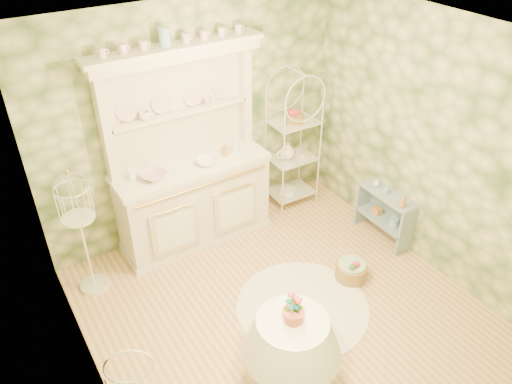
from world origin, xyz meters
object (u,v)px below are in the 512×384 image
bakers_rack (293,142)px  round_table (291,354)px  birdcage_stand (82,234)px  side_shelf (384,216)px  floor_basket (351,271)px  kitchen_dresser (190,153)px

bakers_rack → round_table: bakers_rack is taller
birdcage_stand → bakers_rack: bearing=4.2°
side_shelf → round_table: 2.31m
round_table → floor_basket: round_table is taller
side_shelf → floor_basket: 0.88m
round_table → floor_basket: size_ratio=2.13×
kitchen_dresser → birdcage_stand: bearing=-172.1°
kitchen_dresser → side_shelf: kitchen_dresser is taller
round_table → birdcage_stand: size_ratio=0.44×
bakers_rack → side_shelf: bakers_rack is taller
birdcage_stand → round_table: bearing=-61.3°
kitchen_dresser → side_shelf: (1.88, -1.19, -0.85)m
bakers_rack → floor_basket: 1.76m
kitchen_dresser → round_table: (-0.20, -2.20, -0.84)m
kitchen_dresser → side_shelf: size_ratio=3.28×
bakers_rack → round_table: size_ratio=2.85×
kitchen_dresser → bakers_rack: (1.39, 0.01, -0.26)m
side_shelf → floor_basket: side_shelf is taller
kitchen_dresser → floor_basket: size_ratio=7.86×
floor_basket → bakers_rack: bearing=79.0°
birdcage_stand → floor_basket: 2.82m
birdcage_stand → floor_basket: birdcage_stand is taller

